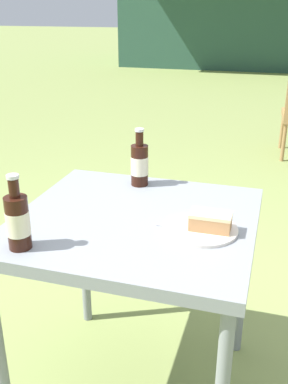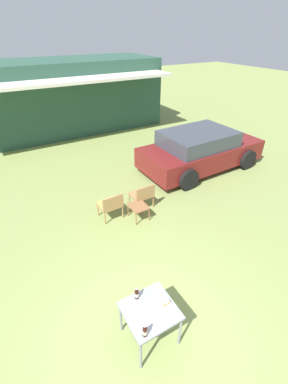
% 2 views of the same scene
% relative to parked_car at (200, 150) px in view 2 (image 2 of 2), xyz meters
% --- Properties ---
extents(ground_plane, '(60.00, 60.00, 0.00)m').
position_rel_parked_car_xyz_m(ground_plane, '(-4.70, -4.36, -0.68)').
color(ground_plane, olive).
extents(cabin_building, '(9.72, 4.57, 3.14)m').
position_rel_parked_car_xyz_m(cabin_building, '(-3.28, 6.67, 0.90)').
color(cabin_building, '#284C3D').
rests_on(cabin_building, ground_plane).
extents(parked_car, '(4.44, 2.24, 1.39)m').
position_rel_parked_car_xyz_m(parked_car, '(0.00, 0.00, 0.00)').
color(parked_car, maroon).
rests_on(parked_car, ground_plane).
extents(wicker_chair_cushioned, '(0.60, 0.52, 0.76)m').
position_rel_parked_car_xyz_m(wicker_chair_cushioned, '(-3.95, -1.13, -0.23)').
color(wicker_chair_cushioned, '#9E7547').
rests_on(wicker_chair_cushioned, ground_plane).
extents(wicker_chair_plain, '(0.60, 0.52, 0.76)m').
position_rel_parked_car_xyz_m(wicker_chair_plain, '(-3.00, -1.15, -0.23)').
color(wicker_chair_plain, '#9E7547').
rests_on(wicker_chair_plain, ground_plane).
extents(garden_side_table, '(0.44, 0.50, 0.40)m').
position_rel_parked_car_xyz_m(garden_side_table, '(-3.33, -1.51, -0.33)').
color(garden_side_table, brown).
rests_on(garden_side_table, ground_plane).
extents(patio_table, '(0.78, 0.74, 0.74)m').
position_rel_parked_car_xyz_m(patio_table, '(-4.70, -4.36, -0.02)').
color(patio_table, gray).
rests_on(patio_table, ground_plane).
extents(cake_on_plate, '(0.23, 0.23, 0.06)m').
position_rel_parked_car_xyz_m(cake_on_plate, '(-4.47, -4.40, 0.08)').
color(cake_on_plate, silver).
rests_on(cake_on_plate, patio_table).
extents(cola_bottle_near, '(0.07, 0.07, 0.22)m').
position_rel_parked_car_xyz_m(cola_bottle_near, '(-4.78, -4.08, 0.14)').
color(cola_bottle_near, black).
rests_on(cola_bottle_near, patio_table).
extents(cola_bottle_far, '(0.07, 0.07, 0.22)m').
position_rel_parked_car_xyz_m(cola_bottle_far, '(-4.96, -4.65, 0.14)').
color(cola_bottle_far, black).
rests_on(cola_bottle_far, patio_table).
extents(fork, '(0.17, 0.05, 0.01)m').
position_rel_parked_car_xyz_m(fork, '(-4.54, -4.38, 0.06)').
color(fork, silver).
rests_on(fork, patio_table).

